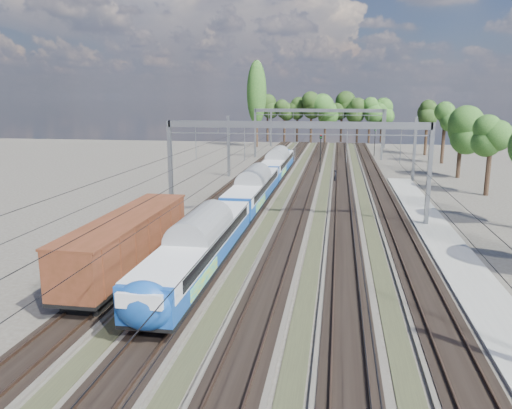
% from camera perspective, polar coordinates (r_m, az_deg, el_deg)
% --- Properties ---
extents(track_bed, '(21.00, 130.00, 0.34)m').
position_cam_1_polar(track_bed, '(59.98, 5.60, 1.59)').
color(track_bed, '#47423A').
rests_on(track_bed, ground).
extents(platform, '(3.00, 70.00, 0.30)m').
position_cam_1_polar(platform, '(36.52, 22.07, -6.14)').
color(platform, gray).
rests_on(platform, ground).
extents(catenary, '(25.65, 130.00, 9.00)m').
position_cam_1_polar(catenary, '(66.79, 6.45, 8.10)').
color(catenary, gray).
rests_on(catenary, ground).
extents(tree_belt, '(38.75, 101.80, 11.93)m').
position_cam_1_polar(tree_belt, '(107.21, 10.86, 10.30)').
color(tree_belt, black).
rests_on(tree_belt, ground).
extents(poplar, '(4.40, 4.40, 19.04)m').
position_cam_1_polar(poplar, '(113.33, 0.07, 12.60)').
color(poplar, black).
rests_on(poplar, ground).
extents(emu_train, '(2.81, 59.48, 4.11)m').
position_cam_1_polar(emu_train, '(49.84, -0.32, 2.19)').
color(emu_train, black).
rests_on(emu_train, ground).
extents(freight_boxcar, '(3.00, 14.46, 3.73)m').
position_cam_1_polar(freight_boxcar, '(32.18, -14.42, -4.07)').
color(freight_boxcar, black).
rests_on(freight_boxcar, ground).
extents(worker, '(0.42, 0.63, 1.71)m').
position_cam_1_polar(worker, '(66.64, 9.06, 3.22)').
color(worker, black).
rests_on(worker, ground).
extents(signal_near, '(0.37, 0.34, 5.82)m').
position_cam_1_polar(signal_near, '(74.03, 7.39, 6.36)').
color(signal_near, black).
rests_on(signal_near, ground).
extents(signal_far, '(0.38, 0.34, 5.41)m').
position_cam_1_polar(signal_far, '(98.18, 13.44, 7.39)').
color(signal_far, black).
rests_on(signal_far, ground).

